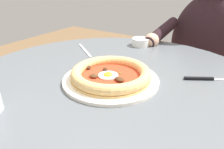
% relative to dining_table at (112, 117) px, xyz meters
% --- Properties ---
extents(dining_table, '(1.01, 1.01, 0.75)m').
position_rel_dining_table_xyz_m(dining_table, '(0.00, 0.00, 0.00)').
color(dining_table, '#565B60').
rests_on(dining_table, ground).
extents(pizza_on_plate, '(0.30, 0.30, 0.04)m').
position_rel_dining_table_xyz_m(pizza_on_plate, '(0.00, 0.01, 0.16)').
color(pizza_on_plate, white).
rests_on(pizza_on_plate, dining_table).
extents(steak_knife, '(0.12, 0.19, 0.01)m').
position_rel_dining_table_xyz_m(steak_knife, '(0.18, -0.25, 0.14)').
color(steak_knife, silver).
rests_on(steak_knife, dining_table).
extents(ramekin_capers, '(0.08, 0.08, 0.03)m').
position_rel_dining_table_xyz_m(ramekin_capers, '(0.38, 0.09, 0.15)').
color(ramekin_capers, white).
rests_on(ramekin_capers, dining_table).
extents(fork_utensil, '(0.11, 0.16, 0.00)m').
position_rel_dining_table_xyz_m(fork_utensil, '(0.18, 0.26, 0.14)').
color(fork_utensil, '#BCBCC1').
rests_on(fork_utensil, dining_table).
extents(diner_person, '(0.48, 0.44, 1.15)m').
position_rel_dining_table_xyz_m(diner_person, '(0.69, -0.14, -0.10)').
color(diner_person, '#282833').
rests_on(diner_person, ground).
extents(cafe_chair_diner, '(0.50, 0.50, 0.85)m').
position_rel_dining_table_xyz_m(cafe_chair_diner, '(0.84, -0.17, -0.10)').
color(cafe_chair_diner, '#957050').
rests_on(cafe_chair_diner, ground).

